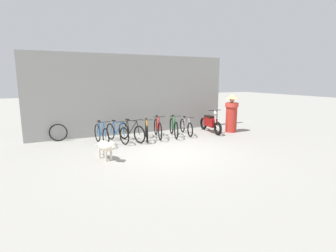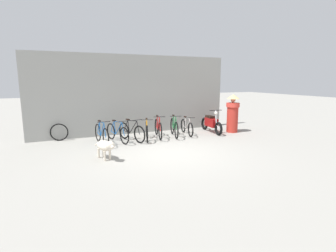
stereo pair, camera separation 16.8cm
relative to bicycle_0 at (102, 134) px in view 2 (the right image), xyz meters
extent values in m
plane|color=gray|center=(1.78, -2.06, -0.37)|extent=(60.00, 60.00, 0.00)
cube|color=gray|center=(1.78, 1.49, 1.32)|extent=(8.79, 0.20, 3.39)
torus|color=black|center=(0.05, -0.50, -0.03)|extent=(0.11, 0.69, 0.69)
torus|color=black|center=(-0.05, 0.50, -0.03)|extent=(0.11, 0.69, 0.69)
cylinder|color=#1959A5|center=(0.01, -0.11, 0.20)|extent=(0.08, 0.50, 0.57)
cylinder|color=#1959A5|center=(-0.02, 0.17, 0.18)|extent=(0.04, 0.13, 0.52)
cylinder|color=#1959A5|center=(0.01, -0.06, 0.46)|extent=(0.09, 0.58, 0.06)
cylinder|color=#1959A5|center=(-0.03, 0.31, -0.05)|extent=(0.07, 0.38, 0.08)
cylinder|color=#1959A5|center=(-0.04, 0.36, 0.21)|extent=(0.06, 0.30, 0.48)
cylinder|color=#1959A5|center=(0.04, -0.43, 0.22)|extent=(0.05, 0.18, 0.51)
cube|color=black|center=(-0.02, 0.22, 0.47)|extent=(0.09, 0.19, 0.05)
cylinder|color=black|center=(0.04, -0.35, 0.51)|extent=(0.46, 0.07, 0.02)
torus|color=black|center=(0.75, -0.37, -0.05)|extent=(0.21, 0.64, 0.65)
torus|color=black|center=(0.49, 0.66, -0.05)|extent=(0.21, 0.64, 0.65)
cylinder|color=#1959A5|center=(0.65, 0.03, 0.16)|extent=(0.16, 0.52, 0.54)
cylinder|color=#1959A5|center=(0.57, 0.33, 0.15)|extent=(0.06, 0.14, 0.49)
cylinder|color=#1959A5|center=(0.64, 0.08, 0.41)|extent=(0.18, 0.60, 0.06)
cylinder|color=#1959A5|center=(0.54, 0.47, -0.07)|extent=(0.13, 0.40, 0.08)
cylinder|color=#1959A5|center=(0.52, 0.52, 0.17)|extent=(0.11, 0.31, 0.45)
cylinder|color=#1959A5|center=(0.73, -0.29, 0.19)|extent=(0.07, 0.19, 0.48)
cube|color=black|center=(0.56, 0.38, 0.42)|extent=(0.11, 0.19, 0.05)
cylinder|color=black|center=(0.71, -0.22, 0.46)|extent=(0.45, 0.14, 0.02)
torus|color=black|center=(1.32, -0.42, -0.04)|extent=(0.27, 0.65, 0.67)
torus|color=black|center=(0.98, 0.53, -0.04)|extent=(0.27, 0.65, 0.67)
cylinder|color=black|center=(1.19, -0.05, 0.18)|extent=(0.19, 0.48, 0.55)
cylinder|color=black|center=(1.09, 0.22, 0.16)|extent=(0.07, 0.13, 0.51)
cylinder|color=black|center=(1.17, 0.00, 0.43)|extent=(0.22, 0.56, 0.06)
cylinder|color=black|center=(1.05, 0.36, -0.06)|extent=(0.15, 0.37, 0.08)
cylinder|color=black|center=(1.03, 0.40, 0.19)|extent=(0.13, 0.29, 0.47)
cylinder|color=black|center=(1.29, -0.35, 0.21)|extent=(0.09, 0.18, 0.49)
cube|color=black|center=(1.07, 0.27, 0.45)|extent=(0.13, 0.19, 0.05)
cylinder|color=black|center=(1.27, -0.28, 0.49)|extent=(0.44, 0.17, 0.02)
torus|color=black|center=(1.61, -0.45, -0.04)|extent=(0.26, 0.64, 0.66)
torus|color=black|center=(1.92, 0.49, -0.04)|extent=(0.26, 0.64, 0.66)
cylinder|color=orange|center=(1.73, -0.09, 0.17)|extent=(0.18, 0.48, 0.55)
cylinder|color=orange|center=(1.82, 0.18, 0.16)|extent=(0.07, 0.13, 0.50)
cylinder|color=orange|center=(1.74, -0.04, 0.42)|extent=(0.21, 0.55, 0.06)
cylinder|color=orange|center=(1.86, 0.31, -0.07)|extent=(0.15, 0.36, 0.08)
cylinder|color=orange|center=(1.88, 0.36, 0.18)|extent=(0.12, 0.29, 0.46)
cylinder|color=orange|center=(1.63, -0.38, 0.20)|extent=(0.08, 0.18, 0.49)
cube|color=black|center=(1.83, 0.23, 0.43)|extent=(0.12, 0.19, 0.05)
cylinder|color=black|center=(1.65, -0.31, 0.48)|extent=(0.44, 0.17, 0.02)
torus|color=black|center=(2.20, -0.30, -0.02)|extent=(0.21, 0.70, 0.71)
torus|color=black|center=(2.43, 0.67, -0.02)|extent=(0.21, 0.70, 0.71)
cylinder|color=red|center=(2.29, 0.07, 0.21)|extent=(0.14, 0.49, 0.58)
cylinder|color=red|center=(2.36, 0.35, 0.19)|extent=(0.06, 0.13, 0.54)
cylinder|color=red|center=(2.30, 0.12, 0.48)|extent=(0.16, 0.56, 0.06)
cylinder|color=red|center=(2.39, 0.49, -0.04)|extent=(0.11, 0.37, 0.08)
cylinder|color=red|center=(2.40, 0.53, 0.22)|extent=(0.10, 0.30, 0.49)
cylinder|color=red|center=(2.22, -0.23, 0.24)|extent=(0.07, 0.18, 0.52)
cube|color=black|center=(2.37, 0.40, 0.49)|extent=(0.11, 0.19, 0.05)
cylinder|color=black|center=(2.24, -0.16, 0.54)|extent=(0.45, 0.13, 0.02)
torus|color=black|center=(2.87, -0.38, -0.02)|extent=(0.24, 0.69, 0.70)
torus|color=black|center=(3.13, 0.57, -0.02)|extent=(0.24, 0.69, 0.70)
cylinder|color=#1E7238|center=(2.97, -0.01, 0.21)|extent=(0.16, 0.48, 0.58)
cylinder|color=#1E7238|center=(3.05, 0.26, 0.19)|extent=(0.06, 0.13, 0.53)
cylinder|color=#1E7238|center=(2.99, 0.03, 0.47)|extent=(0.18, 0.55, 0.06)
cylinder|color=#1E7238|center=(3.08, 0.39, -0.05)|extent=(0.13, 0.37, 0.08)
cylinder|color=#1E7238|center=(3.10, 0.44, 0.22)|extent=(0.11, 0.29, 0.49)
cylinder|color=#1E7238|center=(2.89, -0.31, 0.24)|extent=(0.07, 0.18, 0.52)
cube|color=black|center=(3.06, 0.31, 0.49)|extent=(0.12, 0.19, 0.05)
cylinder|color=black|center=(2.91, -0.24, 0.53)|extent=(0.45, 0.15, 0.02)
torus|color=black|center=(3.56, -0.30, -0.07)|extent=(0.16, 0.61, 0.61)
torus|color=black|center=(3.75, 0.70, -0.07)|extent=(0.16, 0.61, 0.61)
cylinder|color=beige|center=(3.63, 0.09, 0.13)|extent=(0.12, 0.50, 0.51)
cylinder|color=beige|center=(3.69, 0.38, 0.12)|extent=(0.05, 0.13, 0.46)
cylinder|color=beige|center=(3.64, 0.14, 0.36)|extent=(0.13, 0.58, 0.06)
cylinder|color=beige|center=(3.71, 0.51, -0.09)|extent=(0.10, 0.39, 0.07)
cylinder|color=beige|center=(3.72, 0.56, 0.14)|extent=(0.08, 0.30, 0.43)
cylinder|color=beige|center=(3.58, -0.23, 0.15)|extent=(0.06, 0.18, 0.45)
cube|color=black|center=(3.70, 0.43, 0.37)|extent=(0.10, 0.19, 0.05)
cylinder|color=black|center=(3.59, -0.15, 0.41)|extent=(0.46, 0.11, 0.02)
torus|color=black|center=(4.80, -0.51, -0.08)|extent=(0.17, 0.59, 0.58)
torus|color=black|center=(4.96, 0.83, -0.08)|extent=(0.17, 0.59, 0.58)
cube|color=maroon|center=(4.88, 0.16, 0.08)|extent=(0.37, 0.83, 0.37)
cube|color=black|center=(4.90, 0.30, 0.32)|extent=(0.30, 0.54, 0.10)
cylinder|color=silver|center=(4.83, -0.26, 0.38)|extent=(0.07, 0.16, 0.59)
cylinder|color=silver|center=(4.81, -0.41, 0.00)|extent=(0.07, 0.23, 0.20)
cylinder|color=black|center=(4.84, -0.21, 0.67)|extent=(0.58, 0.09, 0.03)
sphere|color=silver|center=(4.83, -0.24, 0.55)|extent=(0.15, 0.15, 0.14)
ellipsoid|color=beige|center=(-0.27, -1.85, 0.04)|extent=(0.47, 0.71, 0.31)
cylinder|color=beige|center=(-0.14, -2.02, -0.22)|extent=(0.08, 0.08, 0.29)
cylinder|color=beige|center=(-0.30, -2.06, -0.22)|extent=(0.08, 0.08, 0.29)
cylinder|color=beige|center=(-0.25, -1.63, -0.22)|extent=(0.08, 0.08, 0.29)
cylinder|color=beige|center=(-0.41, -1.67, -0.22)|extent=(0.08, 0.08, 0.29)
sphere|color=beige|center=(-0.17, -2.23, 0.12)|extent=(0.32, 0.32, 0.26)
ellipsoid|color=beige|center=(-0.13, -2.34, 0.10)|extent=(0.14, 0.17, 0.10)
cylinder|color=beige|center=(-0.40, -1.42, 0.01)|extent=(0.12, 0.29, 0.17)
cylinder|color=#B72D23|center=(5.77, -0.18, 0.29)|extent=(0.51, 0.51, 1.32)
cylinder|color=#D63C32|center=(5.77, -0.18, 0.86)|extent=(0.60, 0.60, 0.18)
sphere|color=tan|center=(5.77, -0.18, 1.08)|extent=(0.22, 0.22, 0.21)
cone|color=tan|center=(5.77, -0.18, 1.23)|extent=(0.58, 0.58, 0.20)
torus|color=black|center=(-1.40, 1.23, -0.03)|extent=(0.68, 0.18, 0.68)
camera|label=1|loc=(-1.83, -9.47, 2.01)|focal=28.00mm
camera|label=2|loc=(-1.68, -9.54, 2.01)|focal=28.00mm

